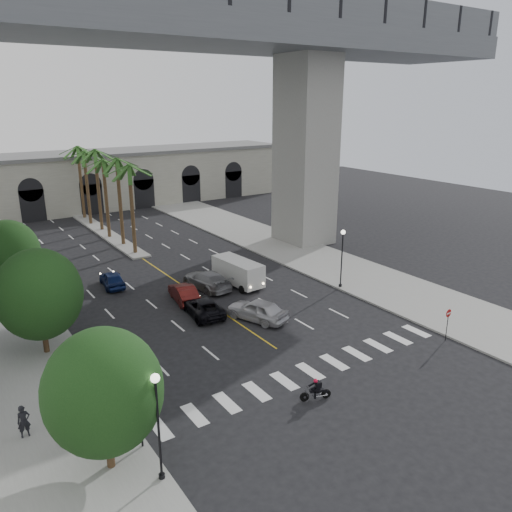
{
  "coord_description": "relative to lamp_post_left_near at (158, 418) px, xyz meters",
  "views": [
    {
      "loc": [
        -18.01,
        -22.26,
        16.1
      ],
      "look_at": [
        1.0,
        6.0,
        5.35
      ],
      "focal_mm": 35.0,
      "sensor_mm": 36.0,
      "label": 1
    }
  ],
  "objects": [
    {
      "name": "palm_b",
      "position": [
        11.5,
        37.0,
        6.15
      ],
      "size": [
        3.2,
        3.2,
        10.6
      ],
      "color": "#47331E",
      "rests_on": "ground"
    },
    {
      "name": "pedestrian_b",
      "position": [
        -1.07,
        8.98,
        -2.21
      ],
      "size": [
        0.92,
        0.76,
        1.71
      ],
      "primitive_type": "imported",
      "rotation": [
        0.0,
        0.0,
        -0.14
      ],
      "color": "black",
      "rests_on": "sidewalk_left"
    },
    {
      "name": "car_e",
      "position": [
        6.08,
        24.67,
        -2.51
      ],
      "size": [
        2.1,
        4.33,
        1.42
      ],
      "primitive_type": "imported",
      "rotation": [
        0.0,
        0.0,
        3.04
      ],
      "color": "#101F4E",
      "rests_on": "ground"
    },
    {
      "name": "sidewalk_left",
      "position": [
        -3.6,
        20.0,
        -3.15
      ],
      "size": [
        8.0,
        100.0,
        0.15
      ],
      "primitive_type": "cube",
      "color": "gray",
      "rests_on": "ground"
    },
    {
      "name": "ground",
      "position": [
        11.4,
        5.0,
        -3.22
      ],
      "size": [
        140.0,
        140.0,
        0.0
      ],
      "primitive_type": "plane",
      "color": "black",
      "rests_on": "ground"
    },
    {
      "name": "lamp_post_left_near",
      "position": [
        0.0,
        0.0,
        0.0
      ],
      "size": [
        0.4,
        0.4,
        5.35
      ],
      "color": "black",
      "rests_on": "ground"
    },
    {
      "name": "traffic_signal_far",
      "position": [
        0.1,
        6.5,
        -0.71
      ],
      "size": [
        0.25,
        0.18,
        3.65
      ],
      "color": "black",
      "rests_on": "ground"
    },
    {
      "name": "palm_f",
      "position": [
        11.6,
        53.0,
        6.24
      ],
      "size": [
        3.2,
        3.2,
        10.7
      ],
      "color": "#47331E",
      "rests_on": "ground"
    },
    {
      "name": "palm_a",
      "position": [
        11.4,
        33.0,
        5.88
      ],
      "size": [
        3.2,
        3.2,
        10.3
      ],
      "color": "#47331E",
      "rests_on": "ground"
    },
    {
      "name": "street_tree_mid",
      "position": [
        -1.6,
        15.0,
        0.99
      ],
      "size": [
        5.44,
        5.44,
        7.21
      ],
      "color": "#382616",
      "rests_on": "ground"
    },
    {
      "name": "sidewalk_right",
      "position": [
        26.4,
        20.0,
        -3.15
      ],
      "size": [
        8.0,
        100.0,
        0.15
      ],
      "primitive_type": "cube",
      "color": "gray",
      "rests_on": "ground"
    },
    {
      "name": "pier_building",
      "position": [
        11.4,
        60.0,
        1.04
      ],
      "size": [
        71.0,
        10.5,
        8.5
      ],
      "color": "beige",
      "rests_on": "ground"
    },
    {
      "name": "cargo_van",
      "position": [
        15.69,
        18.76,
        -1.93
      ],
      "size": [
        2.55,
        5.59,
        2.32
      ],
      "rotation": [
        0.0,
        0.0,
        0.08
      ],
      "color": "silver",
      "rests_on": "ground"
    },
    {
      "name": "palm_e",
      "position": [
        11.3,
        49.0,
        5.97
      ],
      "size": [
        3.2,
        3.2,
        10.4
      ],
      "color": "#47331E",
      "rests_on": "ground"
    },
    {
      "name": "lamp_post_left_far",
      "position": [
        0.0,
        21.0,
        0.0
      ],
      "size": [
        0.4,
        0.4,
        5.35
      ],
      "color": "black",
      "rests_on": "ground"
    },
    {
      "name": "median",
      "position": [
        11.4,
        43.0,
        -3.12
      ],
      "size": [
        2.0,
        24.0,
        0.2
      ],
      "primitive_type": "cube",
      "color": "gray",
      "rests_on": "ground"
    },
    {
      "name": "car_a",
      "position": [
        12.9,
        11.58,
        -2.39
      ],
      "size": [
        3.6,
        5.24,
        1.66
      ],
      "primitive_type": "imported",
      "rotation": [
        0.0,
        0.0,
        3.52
      ],
      "color": "#B9B8BD",
      "rests_on": "ground"
    },
    {
      "name": "bridge",
      "position": [
        14.82,
        27.0,
        15.29
      ],
      "size": [
        75.0,
        13.0,
        26.0
      ],
      "color": "gray",
      "rests_on": "ground"
    },
    {
      "name": "car_c",
      "position": [
        9.9,
        14.73,
        -2.54
      ],
      "size": [
        2.82,
        5.15,
        1.37
      ],
      "primitive_type": "imported",
      "rotation": [
        0.0,
        0.0,
        3.03
      ],
      "color": "black",
      "rests_on": "ground"
    },
    {
      "name": "traffic_signal_near",
      "position": [
        0.1,
        2.5,
        -0.71
      ],
      "size": [
        0.25,
        0.18,
        3.65
      ],
      "color": "black",
      "rests_on": "ground"
    },
    {
      "name": "car_d",
      "position": [
        12.9,
        19.57,
        -2.42
      ],
      "size": [
        2.8,
        5.73,
        1.61
      ],
      "primitive_type": "imported",
      "rotation": [
        0.0,
        0.0,
        3.24
      ],
      "color": "slate",
      "rests_on": "ground"
    },
    {
      "name": "motorcycle_rider",
      "position": [
        9.73,
        0.98,
        -2.63
      ],
      "size": [
        1.75,
        0.74,
        1.32
      ],
      "rotation": [
        0.0,
        0.0,
        -0.35
      ],
      "color": "black",
      "rests_on": "ground"
    },
    {
      "name": "pedestrian_a",
      "position": [
        -4.42,
        6.42,
        -2.22
      ],
      "size": [
        0.64,
        0.44,
        1.7
      ],
      "primitive_type": "imported",
      "rotation": [
        0.0,
        0.0,
        0.05
      ],
      "color": "black",
      "rests_on": "sidewalk_left"
    },
    {
      "name": "palm_c",
      "position": [
        11.2,
        41.0,
        5.69
      ],
      "size": [
        3.2,
        3.2,
        10.1
      ],
      "color": "#47331E",
      "rests_on": "ground"
    },
    {
      "name": "street_tree_near",
      "position": [
        -1.6,
        2.0,
        0.8
      ],
      "size": [
        5.2,
        5.2,
        6.89
      ],
      "color": "#382616",
      "rests_on": "ground"
    },
    {
      "name": "palm_d",
      "position": [
        11.55,
        45.0,
        6.43
      ],
      "size": [
        3.2,
        3.2,
        10.9
      ],
      "color": "#47331E",
      "rests_on": "ground"
    },
    {
      "name": "car_b",
      "position": [
        9.9,
        18.04,
        -2.49
      ],
      "size": [
        2.22,
        4.64,
        1.47
      ],
      "primitive_type": "imported",
      "rotation": [
        0.0,
        0.0,
        2.99
      ],
      "color": "#48100E",
      "rests_on": "ground"
    },
    {
      "name": "lamp_post_right",
      "position": [
        22.8,
        13.0,
        0.0
      ],
      "size": [
        0.4,
        0.4,
        5.35
      ],
      "color": "black",
      "rests_on": "ground"
    },
    {
      "name": "do_not_enter_sign",
      "position": [
        21.9,
        1.42,
        -1.51
      ],
      "size": [
        0.58,
        0.07,
        2.36
      ],
      "rotation": [
        0.0,
        0.0,
        0.07
      ],
      "color": "black",
      "rests_on": "ground"
    },
    {
      "name": "street_tree_far",
      "position": [
        -1.6,
        27.0,
        0.68
      ],
      "size": [
        5.04,
        5.04,
        6.68
      ],
      "color": "#382616",
      "rests_on": "ground"
    }
  ]
}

